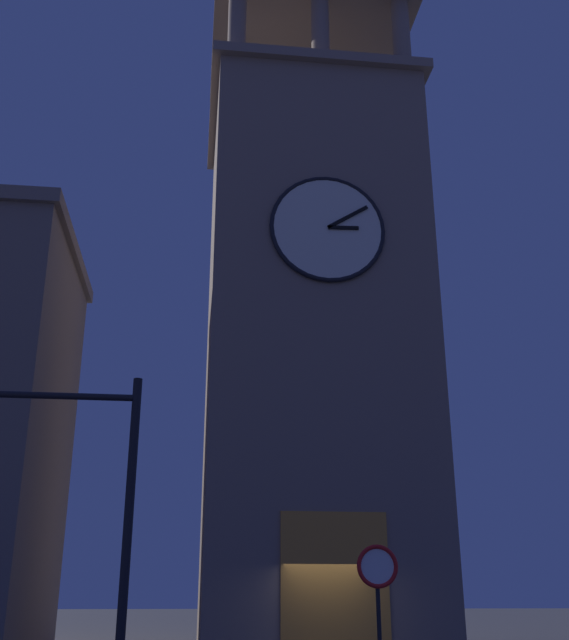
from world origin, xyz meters
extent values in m
cube|color=gray|center=(-0.27, -4.11, 10.18)|extent=(7.69, 7.74, 20.37)
cube|color=gray|center=(-0.27, -4.11, 20.57)|extent=(8.29, 8.34, 0.40)
cylinder|color=gray|center=(-3.52, -0.84, 22.44)|extent=(0.70, 0.70, 3.34)
cylinder|color=gray|center=(-0.27, -0.84, 22.44)|extent=(0.70, 0.70, 3.34)
cylinder|color=gray|center=(2.98, -0.84, 22.44)|extent=(0.70, 0.70, 3.34)
cylinder|color=gray|center=(-3.52, -7.38, 22.44)|extent=(0.70, 0.70, 3.34)
cylinder|color=gray|center=(-0.27, -7.38, 22.44)|extent=(0.70, 0.70, 3.34)
cylinder|color=gray|center=(2.98, -7.38, 22.44)|extent=(0.70, 0.70, 3.34)
cube|color=gray|center=(-0.27, -4.11, 24.31)|extent=(8.29, 8.34, 0.40)
cylinder|color=black|center=(-0.27, -4.11, 25.74)|extent=(0.12, 0.12, 2.45)
cylinder|color=silver|center=(-0.27, -0.18, 13.44)|extent=(3.85, 0.12, 3.85)
torus|color=black|center=(-0.27, -0.16, 13.44)|extent=(4.01, 0.16, 4.01)
cube|color=black|center=(-0.80, -0.08, 13.46)|extent=(1.06, 0.06, 0.15)
cube|color=black|center=(-0.96, -0.08, 13.88)|extent=(1.45, 0.06, 0.97)
cube|color=orange|center=(-0.27, -0.29, 2.00)|extent=(3.20, 0.24, 4.00)
cylinder|color=black|center=(5.03, 9.34, 2.64)|extent=(0.16, 0.16, 5.29)
cylinder|color=black|center=(6.93, 9.34, 4.93)|extent=(3.81, 0.12, 0.12)
cylinder|color=black|center=(0.52, 8.33, 1.11)|extent=(0.08, 0.08, 2.22)
cylinder|color=white|center=(0.52, 8.37, 2.12)|extent=(0.70, 0.04, 0.70)
torus|color=red|center=(0.52, 8.39, 2.12)|extent=(0.78, 0.08, 0.78)
camera|label=1|loc=(3.98, 22.81, 1.57)|focal=42.71mm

